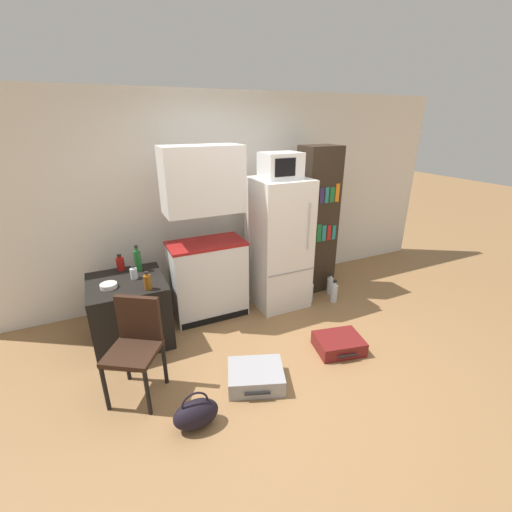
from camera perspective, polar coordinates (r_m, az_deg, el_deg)
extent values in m
plane|color=olive|center=(3.55, 7.54, -17.98)|extent=(24.00, 24.00, 0.00)
cube|color=white|center=(4.69, -2.86, 9.99)|extent=(6.40, 0.10, 2.59)
cube|color=black|center=(3.95, -20.26, -8.52)|extent=(0.77, 0.78, 0.70)
cube|color=white|center=(4.17, -7.97, -3.99)|extent=(0.87, 0.48, 0.91)
cube|color=maroon|center=(3.99, -8.32, 2.09)|extent=(0.88, 0.49, 0.03)
cube|color=white|center=(3.81, -8.92, 12.43)|extent=(0.87, 0.41, 0.72)
cube|color=black|center=(4.17, -6.64, -10.45)|extent=(0.83, 0.01, 0.08)
cube|color=white|center=(4.29, 3.78, 2.06)|extent=(0.65, 0.65, 1.62)
cube|color=gray|center=(4.12, 5.91, -2.75)|extent=(0.62, 0.01, 0.01)
cylinder|color=silver|center=(4.03, 8.88, 4.89)|extent=(0.02, 0.02, 0.57)
cube|color=silver|center=(4.07, 4.12, 14.84)|extent=(0.44, 0.35, 0.29)
cube|color=black|center=(3.89, 4.92, 14.50)|extent=(0.26, 0.01, 0.20)
cube|color=#2D2319|center=(4.69, 10.01, 5.68)|extent=(0.48, 0.36, 1.96)
cube|color=#1E7033|center=(4.49, 9.60, 3.42)|extent=(0.05, 0.01, 0.20)
cube|color=#1E7033|center=(4.53, 10.45, 3.77)|extent=(0.07, 0.01, 0.24)
cube|color=teal|center=(4.58, 11.26, 3.75)|extent=(0.06, 0.01, 0.21)
cube|color=red|center=(4.62, 12.06, 3.81)|extent=(0.06, 0.01, 0.20)
cube|color=teal|center=(4.67, 12.84, 3.86)|extent=(0.05, 0.01, 0.19)
cube|color=tan|center=(4.36, 10.02, 9.84)|extent=(0.05, 0.01, 0.21)
cube|color=#332856|center=(4.40, 10.89, 9.81)|extent=(0.06, 0.01, 0.19)
cube|color=teal|center=(4.45, 11.74, 9.89)|extent=(0.05, 0.01, 0.20)
cube|color=#1E7033|center=(4.50, 12.57, 9.92)|extent=(0.07, 0.01, 0.19)
cube|color=orange|center=(4.54, 13.40, 10.22)|extent=(0.06, 0.01, 0.23)
cylinder|color=#AD1914|center=(4.06, -21.67, -1.25)|extent=(0.09, 0.09, 0.14)
cylinder|color=#AD1914|center=(4.03, -21.83, -0.16)|extent=(0.04, 0.04, 0.03)
cylinder|color=black|center=(4.02, -21.87, 0.10)|extent=(0.04, 0.04, 0.01)
cylinder|color=brown|center=(3.51, -17.61, -4.21)|extent=(0.07, 0.07, 0.15)
cylinder|color=brown|center=(3.48, -17.77, -2.92)|extent=(0.03, 0.03, 0.03)
cylinder|color=black|center=(3.47, -17.81, -2.61)|extent=(0.04, 0.04, 0.02)
cylinder|color=#1E6028|center=(3.95, -19.09, -0.77)|extent=(0.07, 0.07, 0.23)
cylinder|color=#1E6028|center=(3.91, -19.34, 1.08)|extent=(0.03, 0.03, 0.04)
cylinder|color=black|center=(3.90, -19.40, 1.53)|extent=(0.04, 0.04, 0.02)
cylinder|color=silver|center=(3.80, -19.69, -2.77)|extent=(0.07, 0.07, 0.11)
cylinder|color=silver|center=(3.77, -19.82, -1.86)|extent=(0.03, 0.03, 0.02)
cylinder|color=black|center=(3.77, -19.85, -1.64)|extent=(0.04, 0.04, 0.01)
cylinder|color=silver|center=(3.70, -23.36, -4.57)|extent=(0.16, 0.16, 0.04)
cylinder|color=black|center=(3.24, -23.84, -19.58)|extent=(0.04, 0.04, 0.44)
cylinder|color=black|center=(3.08, -17.61, -20.94)|extent=(0.04, 0.04, 0.44)
cylinder|color=black|center=(3.47, -20.78, -15.87)|extent=(0.04, 0.04, 0.44)
cylinder|color=black|center=(3.33, -14.98, -16.87)|extent=(0.04, 0.04, 0.44)
cube|color=#331E14|center=(3.13, -19.87, -14.90)|extent=(0.55, 0.55, 0.04)
cube|color=#331E14|center=(3.14, -18.95, -9.72)|extent=(0.35, 0.25, 0.41)
cube|color=maroon|center=(3.80, 13.61, -14.00)|extent=(0.54, 0.46, 0.15)
cylinder|color=black|center=(3.65, 15.06, -15.78)|extent=(0.21, 0.06, 0.02)
cube|color=#99999E|center=(3.31, -0.10, -19.35)|extent=(0.61, 0.55, 0.16)
cylinder|color=black|center=(3.15, 0.25, -21.98)|extent=(0.22, 0.10, 0.02)
ellipsoid|color=black|center=(2.98, -9.97, -24.52)|extent=(0.36, 0.20, 0.24)
torus|color=black|center=(2.90, -10.12, -23.05)|extent=(0.21, 0.02, 0.21)
cylinder|color=silver|center=(4.86, 12.22, -4.87)|extent=(0.08, 0.08, 0.23)
cylinder|color=silver|center=(4.80, 12.35, -3.40)|extent=(0.04, 0.04, 0.04)
cylinder|color=black|center=(4.78, 12.38, -3.04)|extent=(0.04, 0.04, 0.02)
cylinder|color=silver|center=(4.61, 8.94, -6.06)|extent=(0.09, 0.09, 0.24)
cylinder|color=silver|center=(4.55, 9.04, -4.47)|extent=(0.04, 0.04, 0.04)
cylinder|color=black|center=(4.53, 9.07, -4.08)|extent=(0.05, 0.05, 0.02)
cylinder|color=silver|center=(4.67, 12.86, -6.06)|extent=(0.09, 0.09, 0.24)
cylinder|color=silver|center=(4.60, 13.01, -4.52)|extent=(0.04, 0.04, 0.04)
cylinder|color=black|center=(4.59, 13.04, -4.14)|extent=(0.05, 0.05, 0.02)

